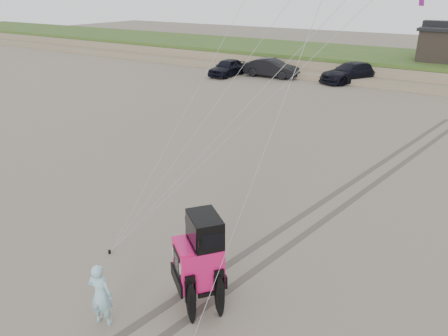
{
  "coord_description": "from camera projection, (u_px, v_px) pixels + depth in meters",
  "views": [
    {
      "loc": [
        6.78,
        -7.27,
        7.69
      ],
      "look_at": [
        -0.09,
        3.0,
        2.6
      ],
      "focal_mm": 35.0,
      "sensor_mm": 36.0,
      "label": 1
    }
  ],
  "objects": [
    {
      "name": "ground",
      "position": [
        166.0,
        290.0,
        12.01
      ],
      "size": [
        160.0,
        160.0,
        0.0
      ],
      "primitive_type": "plane",
      "color": "#6B6054",
      "rests_on": "ground"
    },
    {
      "name": "dune_ridge",
      "position": [
        431.0,
        68.0,
        40.52
      ],
      "size": [
        160.0,
        14.25,
        1.73
      ],
      "color": "#7A6B54",
      "rests_on": "ground"
    },
    {
      "name": "truck_a",
      "position": [
        227.0,
        67.0,
        41.24
      ],
      "size": [
        1.95,
        4.66,
        1.57
      ],
      "primitive_type": "imported",
      "rotation": [
        0.0,
        0.0,
        0.02
      ],
      "color": "black",
      "rests_on": "ground"
    },
    {
      "name": "truck_b",
      "position": [
        271.0,
        68.0,
        40.62
      ],
      "size": [
        5.2,
        2.01,
        1.69
      ],
      "primitive_type": "imported",
      "rotation": [
        0.0,
        0.0,
        1.62
      ],
      "color": "black",
      "rests_on": "ground"
    },
    {
      "name": "truck_c",
      "position": [
        351.0,
        73.0,
        38.33
      ],
      "size": [
        4.97,
        6.33,
        1.71
      ],
      "primitive_type": "imported",
      "rotation": [
        0.0,
        0.0,
        -0.51
      ],
      "color": "black",
      "rests_on": "ground"
    },
    {
      "name": "jeep",
      "position": [
        198.0,
        270.0,
        11.14
      ],
      "size": [
        5.24,
        5.84,
        2.06
      ],
      "primitive_type": null,
      "rotation": [
        0.0,
        0.0,
        -0.65
      ],
      "color": "#DD1662",
      "rests_on": "ground"
    },
    {
      "name": "man",
      "position": [
        101.0,
        294.0,
        10.56
      ],
      "size": [
        0.7,
        0.56,
        1.68
      ],
      "primitive_type": "imported",
      "rotation": [
        0.0,
        0.0,
        3.44
      ],
      "color": "#89BFD3",
      "rests_on": "ground"
    },
    {
      "name": "stake_main",
      "position": [
        110.0,
        252.0,
        13.66
      ],
      "size": [
        0.08,
        0.08,
        0.12
      ],
      "primitive_type": "cylinder",
      "color": "black",
      "rests_on": "ground"
    },
    {
      "name": "tire_tracks",
      "position": [
        339.0,
        200.0,
        17.13
      ],
      "size": [
        5.22,
        29.74,
        0.01
      ],
      "color": "#4C443D",
      "rests_on": "ground"
    }
  ]
}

